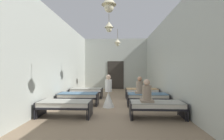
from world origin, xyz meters
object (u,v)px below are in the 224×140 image
bed_left_row_2 (86,90)px  nurse_near_aisle (108,95)px  bed_left_row_1 (78,96)px  patient_seated_primary (147,93)px  bed_right_row_0 (157,105)px  bed_right_row_1 (147,96)px  patient_seated_secondary (140,87)px  bed_left_row_0 (65,105)px  bed_right_row_2 (142,91)px

bed_left_row_2 → nurse_near_aisle: bearing=-57.1°
bed_left_row_1 → patient_seated_primary: patient_seated_primary is taller
bed_right_row_0 → bed_left_row_2: (-3.29, 3.80, 0.00)m
bed_right_row_0 → bed_left_row_2: same height
bed_right_row_1 → patient_seated_secondary: bearing=173.5°
bed_right_row_0 → bed_left_row_0: bearing=180.0°
nurse_near_aisle → bed_right_row_1: bearing=141.3°
bed_right_row_1 → patient_seated_primary: (-0.35, -1.94, 0.43)m
nurse_near_aisle → bed_left_row_2: bearing=-107.9°
bed_left_row_0 → bed_right_row_2: size_ratio=1.00×
patient_seated_secondary → bed_left_row_2: bearing=147.7°
bed_right_row_0 → patient_seated_primary: 0.56m
bed_right_row_2 → bed_right_row_1: bearing=-90.0°
bed_left_row_1 → patient_seated_secondary: 2.97m
patient_seated_primary → bed_left_row_0: bearing=179.3°
bed_right_row_1 → patient_seated_secondary: size_ratio=2.37×
bed_right_row_1 → nurse_near_aisle: size_ratio=1.28×
bed_right_row_1 → patient_seated_primary: bearing=-100.2°
bed_left_row_1 → patient_seated_secondary: size_ratio=2.37×
bed_right_row_0 → bed_right_row_2: same height
bed_left_row_0 → bed_left_row_1: 1.90m
bed_left_row_0 → bed_right_row_2: same height
patient_seated_primary → patient_seated_secondary: size_ratio=1.00×
bed_right_row_2 → patient_seated_secondary: bearing=-100.7°
bed_left_row_2 → patient_seated_secondary: patient_seated_secondary is taller
bed_left_row_0 → patient_seated_secondary: 3.55m
bed_right_row_1 → nurse_near_aisle: bearing=-168.0°
patient_seated_secondary → bed_left_row_1: bearing=-179.2°
bed_right_row_2 → nurse_near_aisle: (-1.81, -2.29, 0.09)m
nurse_near_aisle → bed_right_row_0: bearing=89.4°
bed_left_row_0 → patient_seated_secondary: (2.94, 1.94, 0.43)m
bed_left_row_0 → bed_right_row_0: (3.29, 0.00, 0.00)m
bed_right_row_2 → bed_left_row_2: bearing=180.0°
bed_right_row_2 → patient_seated_primary: 3.88m
nurse_near_aisle → patient_seated_secondary: (1.46, 0.43, 0.34)m
bed_left_row_1 → bed_right_row_1: bearing=0.0°
bed_left_row_1 → bed_right_row_1: 3.29m
bed_right_row_2 → patient_seated_secondary: (-0.35, -1.86, 0.43)m
bed_right_row_0 → nurse_near_aisle: nurse_near_aisle is taller
bed_right_row_0 → nurse_near_aisle: 2.36m
bed_right_row_0 → patient_seated_primary: (-0.35, -0.04, 0.43)m
bed_left_row_0 → bed_left_row_1: size_ratio=1.00×
bed_left_row_2 → bed_left_row_1: bearing=-90.0°
nurse_near_aisle → patient_seated_secondary: size_ratio=1.86×
bed_left_row_1 → bed_right_row_1: (3.29, 0.00, 0.00)m
bed_right_row_0 → bed_right_row_2: size_ratio=1.00×
nurse_near_aisle → patient_seated_secondary: 1.56m
bed_left_row_2 → patient_seated_primary: (2.94, -3.84, 0.43)m
bed_left_row_2 → nurse_near_aisle: (1.48, -2.29, 0.09)m
bed_right_row_1 → bed_left_row_2: 3.80m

